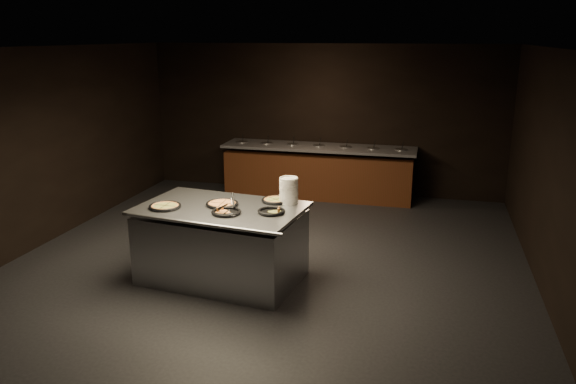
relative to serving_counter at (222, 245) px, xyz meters
name	(u,v)px	position (x,y,z in m)	size (l,w,h in m)	color
room	(265,163)	(0.43, 0.51, 0.99)	(7.02, 8.02, 2.92)	black
salad_bar	(318,175)	(0.43, 4.07, -0.03)	(3.70, 0.83, 1.18)	#4D2112
serving_counter	(222,245)	(0.00, 0.00, 0.00)	(2.16, 1.53, 0.98)	silver
plate_stack	(289,191)	(0.79, 0.37, 0.68)	(0.24, 0.24, 0.33)	silver
pan_veggie_whole	(165,206)	(-0.66, -0.21, 0.53)	(0.40, 0.40, 0.04)	black
pan_cheese_whole	(222,204)	(0.00, 0.06, 0.53)	(0.41, 0.41, 0.04)	black
pan_cheese_slices_a	(276,200)	(0.61, 0.40, 0.53)	(0.37, 0.37, 0.04)	black
pan_cheese_slices_b	(226,212)	(0.17, -0.24, 0.53)	(0.36, 0.36, 0.04)	black
pan_veggie_slices	(271,211)	(0.69, -0.08, 0.53)	(0.34, 0.34, 0.04)	black
server_left	(232,201)	(0.15, 0.02, 0.59)	(0.22, 0.32, 0.17)	silver
server_right	(225,209)	(0.17, -0.30, 0.58)	(0.29, 0.15, 0.14)	silver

